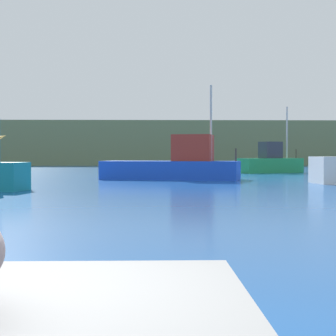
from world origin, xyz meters
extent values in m
cube|color=#6B7A51|center=(0.00, 76.74, 2.92)|extent=(140.00, 17.15, 5.84)
cube|color=#1E8C4C|center=(9.87, 39.59, 0.56)|extent=(5.40, 3.77, 1.13)
cube|color=#2D333D|center=(9.84, 39.58, 1.76)|extent=(1.86, 1.68, 1.26)
cylinder|color=#B2B2B2|center=(11.28, 40.31, 3.13)|extent=(0.12, 0.12, 4.01)
cylinder|color=#3F382D|center=(12.13, 40.74, 1.48)|extent=(0.10, 0.10, 0.70)
cube|color=blue|center=(1.81, 28.44, 0.52)|extent=(8.03, 4.24, 1.04)
cube|color=maroon|center=(3.05, 28.12, 1.77)|extent=(2.51, 2.27, 1.46)
cylinder|color=#B2B2B2|center=(4.03, 27.87, 3.14)|extent=(0.12, 0.12, 4.19)
cylinder|color=#3F382D|center=(5.37, 27.53, 1.39)|extent=(0.10, 0.10, 0.70)
camera|label=1|loc=(0.81, -2.81, 1.38)|focal=59.52mm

